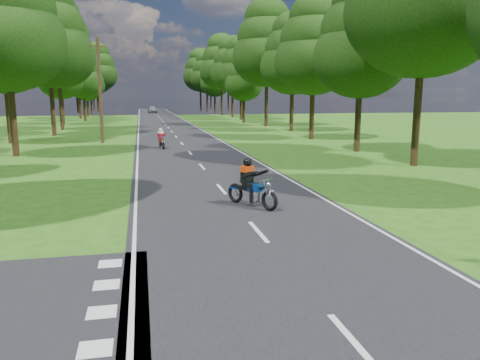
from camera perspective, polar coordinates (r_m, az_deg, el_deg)
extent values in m
plane|color=#2A5513|center=(10.99, 4.83, -9.33)|extent=(160.00, 160.00, 0.00)
cube|color=black|center=(60.09, -9.07, 6.69)|extent=(7.00, 140.00, 0.02)
cube|color=silver|center=(7.57, 14.05, -18.94)|extent=(0.12, 2.00, 0.01)
cube|color=silver|center=(12.81, 2.25, -6.30)|extent=(0.12, 2.00, 0.01)
cube|color=silver|center=(18.52, -2.29, -1.09)|extent=(0.12, 2.00, 0.01)
cube|color=silver|center=(24.37, -4.66, 1.64)|extent=(0.12, 2.00, 0.01)
cube|color=silver|center=(30.27, -6.11, 3.32)|extent=(0.12, 2.00, 0.01)
cube|color=silver|center=(36.21, -7.09, 4.44)|extent=(0.12, 2.00, 0.01)
cube|color=silver|center=(42.17, -7.80, 5.25)|extent=(0.12, 2.00, 0.01)
cube|color=silver|center=(48.13, -8.33, 5.85)|extent=(0.12, 2.00, 0.01)
cube|color=silver|center=(54.11, -8.74, 6.33)|extent=(0.12, 2.00, 0.01)
cube|color=silver|center=(60.09, -9.08, 6.70)|extent=(0.12, 2.00, 0.01)
cube|color=silver|center=(66.07, -9.35, 7.01)|extent=(0.12, 2.00, 0.01)
cube|color=silver|center=(72.06, -9.58, 7.27)|extent=(0.12, 2.00, 0.01)
cube|color=silver|center=(78.04, -9.77, 7.49)|extent=(0.12, 2.00, 0.01)
cube|color=silver|center=(84.03, -9.94, 7.68)|extent=(0.12, 2.00, 0.01)
cube|color=silver|center=(90.02, -10.08, 7.84)|extent=(0.12, 2.00, 0.01)
cube|color=silver|center=(96.02, -10.21, 7.98)|extent=(0.12, 2.00, 0.01)
cube|color=silver|center=(102.01, -10.32, 8.10)|extent=(0.12, 2.00, 0.01)
cube|color=silver|center=(108.00, -10.42, 8.22)|extent=(0.12, 2.00, 0.01)
cube|color=silver|center=(114.00, -10.50, 8.32)|extent=(0.12, 2.00, 0.01)
cube|color=silver|center=(119.99, -10.58, 8.40)|extent=(0.12, 2.00, 0.01)
cube|color=silver|center=(125.99, -10.66, 8.49)|extent=(0.12, 2.00, 0.01)
cube|color=silver|center=(60.01, -12.24, 6.59)|extent=(0.10, 140.00, 0.01)
cube|color=silver|center=(60.34, -5.92, 6.79)|extent=(0.10, 140.00, 0.01)
cube|color=silver|center=(7.59, -17.22, -19.05)|extent=(0.50, 0.50, 0.01)
cube|color=silver|center=(8.65, -16.50, -15.18)|extent=(0.50, 0.50, 0.01)
cube|color=silver|center=(9.75, -15.96, -12.17)|extent=(0.50, 0.50, 0.01)
cube|color=silver|center=(10.86, -15.53, -9.78)|extent=(0.50, 0.50, 0.01)
cylinder|color=black|center=(31.62, -25.88, 6.16)|extent=(0.40, 0.40, 3.91)
ellipsoid|color=#0E330B|center=(31.72, -26.58, 14.86)|extent=(6.85, 6.85, 5.82)
ellipsoid|color=#0E330B|center=(31.97, -26.87, 18.25)|extent=(5.87, 5.87, 4.99)
cylinder|color=black|center=(40.36, -26.32, 6.72)|extent=(0.40, 0.40, 3.79)
ellipsoid|color=#0E330B|center=(40.42, -26.86, 13.33)|extent=(6.64, 6.64, 5.64)
ellipsoid|color=#0E330B|center=(40.60, -27.08, 15.92)|extent=(5.69, 5.69, 4.84)
cylinder|color=black|center=(46.19, -21.84, 7.70)|extent=(0.40, 0.40, 4.32)
ellipsoid|color=#0E330B|center=(46.31, -22.30, 14.27)|extent=(7.56, 7.56, 6.42)
ellipsoid|color=#0E330B|center=(46.53, -22.48, 16.85)|extent=(6.48, 6.48, 5.51)
ellipsoid|color=#0E330B|center=(46.85, -22.67, 19.40)|extent=(4.86, 4.86, 4.13)
cylinder|color=black|center=(53.65, -20.96, 8.07)|extent=(0.40, 0.40, 4.40)
ellipsoid|color=#0E330B|center=(53.77, -21.34, 13.84)|extent=(7.71, 7.71, 6.55)
ellipsoid|color=#0E330B|center=(53.97, -21.50, 16.11)|extent=(6.60, 6.60, 5.61)
ellipsoid|color=#0E330B|center=(54.26, -21.65, 18.35)|extent=(4.95, 4.95, 4.21)
cylinder|color=black|center=(63.44, -20.80, 7.78)|extent=(0.40, 0.40, 3.20)
ellipsoid|color=#0E330B|center=(63.43, -21.03, 11.33)|extent=(5.60, 5.60, 4.76)
ellipsoid|color=#0E330B|center=(63.50, -21.13, 12.73)|extent=(4.80, 4.80, 4.08)
ellipsoid|color=#0E330B|center=(63.60, -21.22, 14.13)|extent=(3.60, 3.60, 3.06)
cylinder|color=black|center=(70.51, -18.39, 8.12)|extent=(0.40, 0.40, 3.22)
ellipsoid|color=#0E330B|center=(70.50, -18.58, 11.34)|extent=(5.64, 5.64, 4.79)
ellipsoid|color=#0E330B|center=(70.56, -18.66, 12.61)|extent=(4.83, 4.83, 4.11)
ellipsoid|color=#0E330B|center=(70.66, -18.73, 13.88)|extent=(3.62, 3.62, 3.08)
cylinder|color=black|center=(78.39, -18.92, 8.40)|extent=(0.40, 0.40, 3.61)
ellipsoid|color=#0E330B|center=(78.41, -19.11, 11.64)|extent=(6.31, 6.31, 5.37)
ellipsoid|color=#0E330B|center=(78.48, -19.19, 12.92)|extent=(5.41, 5.41, 4.60)
ellipsoid|color=#0E330B|center=(78.60, -19.27, 14.20)|extent=(4.06, 4.06, 3.45)
cylinder|color=black|center=(86.13, -18.05, 8.26)|extent=(0.40, 0.40, 2.67)
ellipsoid|color=#0E330B|center=(86.11, -18.17, 10.44)|extent=(4.67, 4.67, 3.97)
ellipsoid|color=#0E330B|center=(86.13, -18.22, 11.31)|extent=(4.00, 4.00, 3.40)
ellipsoid|color=#0E330B|center=(86.17, -18.27, 12.17)|extent=(3.00, 3.00, 2.55)
cylinder|color=black|center=(95.26, -17.63, 8.56)|extent=(0.40, 0.40, 3.09)
ellipsoid|color=#0E330B|center=(95.25, -17.76, 10.84)|extent=(5.40, 5.40, 4.59)
ellipsoid|color=#0E330B|center=(95.29, -17.81, 11.75)|extent=(4.63, 4.63, 3.93)
ellipsoid|color=#0E330B|center=(95.35, -17.86, 12.65)|extent=(3.47, 3.47, 2.95)
cylinder|color=black|center=(101.65, -16.76, 9.08)|extent=(0.40, 0.40, 4.48)
ellipsoid|color=#0E330B|center=(101.73, -16.93, 12.18)|extent=(7.84, 7.84, 6.66)
ellipsoid|color=#0E330B|center=(101.84, -16.99, 13.41)|extent=(6.72, 6.72, 5.71)
ellipsoid|color=#0E330B|center=(101.99, -17.06, 14.63)|extent=(5.04, 5.04, 4.28)
cylinder|color=black|center=(110.69, -16.93, 9.04)|extent=(0.40, 0.40, 4.09)
ellipsoid|color=#0E330B|center=(110.73, -17.07, 11.64)|extent=(7.16, 7.16, 6.09)
ellipsoid|color=#0E330B|center=(110.81, -17.12, 12.67)|extent=(6.14, 6.14, 5.22)
ellipsoid|color=#0E330B|center=(110.92, -17.18, 13.70)|extent=(4.61, 4.61, 3.92)
cylinder|color=black|center=(26.24, 20.71, 6.59)|extent=(0.40, 0.40, 4.56)
ellipsoid|color=#0E330B|center=(26.54, 21.52, 18.76)|extent=(7.98, 7.98, 6.78)
cylinder|color=black|center=(31.87, 14.15, 6.53)|extent=(0.40, 0.40, 3.49)
ellipsoid|color=#0E330B|center=(31.90, 14.50, 14.25)|extent=(6.12, 6.12, 5.20)
ellipsoid|color=#0E330B|center=(32.07, 14.64, 17.29)|extent=(5.24, 5.24, 4.46)
ellipsoid|color=#0E330B|center=(32.33, 14.79, 20.28)|extent=(3.93, 3.93, 3.34)
cylinder|color=black|center=(40.08, 8.75, 7.57)|extent=(0.40, 0.40, 3.69)
ellipsoid|color=#0E330B|center=(40.13, 8.93, 14.07)|extent=(6.46, 6.46, 5.49)
ellipsoid|color=#0E330B|center=(40.29, 9.01, 16.62)|extent=(5.54, 5.54, 4.71)
ellipsoid|color=#0E330B|center=(40.53, 9.08, 19.15)|extent=(4.15, 4.15, 3.53)
cylinder|color=black|center=(48.78, 6.30, 8.13)|extent=(0.40, 0.40, 3.74)
ellipsoid|color=#0E330B|center=(48.82, 6.41, 13.54)|extent=(6.55, 6.55, 5.57)
ellipsoid|color=#0E330B|center=(48.96, 6.46, 15.68)|extent=(5.62, 5.62, 4.77)
ellipsoid|color=#0E330B|center=(49.17, 6.50, 17.79)|extent=(4.21, 4.21, 3.58)
cylinder|color=black|center=(56.59, 3.22, 8.93)|extent=(0.40, 0.40, 4.64)
ellipsoid|color=#0E330B|center=(56.74, 3.28, 14.71)|extent=(8.12, 8.12, 6.91)
ellipsoid|color=#0E330B|center=(56.96, 3.31, 16.98)|extent=(6.96, 6.96, 5.92)
ellipsoid|color=#0E330B|center=(57.26, 3.33, 19.23)|extent=(5.22, 5.22, 4.44)
cylinder|color=black|center=(63.33, 0.47, 8.31)|extent=(0.40, 0.40, 2.91)
ellipsoid|color=#0E330B|center=(63.30, 0.47, 11.55)|extent=(5.09, 5.09, 4.33)
ellipsoid|color=#0E330B|center=(63.35, 0.48, 12.83)|extent=(4.36, 4.36, 3.71)
ellipsoid|color=#0E330B|center=(63.43, 0.48, 14.11)|extent=(3.27, 3.27, 2.78)
cylinder|color=black|center=(70.88, 0.13, 8.91)|extent=(0.40, 0.40, 3.88)
ellipsoid|color=#0E330B|center=(70.92, 0.13, 12.77)|extent=(6.78, 6.78, 5.77)
ellipsoid|color=#0E330B|center=(71.03, 0.13, 14.29)|extent=(5.81, 5.81, 4.94)
ellipsoid|color=#0E330B|center=(71.18, 0.13, 15.81)|extent=(4.36, 4.36, 3.71)
cylinder|color=black|center=(79.24, -0.93, 9.17)|extent=(0.40, 0.40, 4.18)
ellipsoid|color=#0E330B|center=(79.30, -0.94, 12.89)|extent=(7.31, 7.31, 6.21)
ellipsoid|color=#0E330B|center=(79.42, -0.94, 14.36)|extent=(6.27, 6.27, 5.33)
ellipsoid|color=#0E330B|center=(79.59, -0.95, 15.82)|extent=(4.70, 4.70, 4.00)
cylinder|color=black|center=(88.00, -2.25, 9.43)|extent=(0.40, 0.40, 4.63)
ellipsoid|color=#0E330B|center=(88.09, -2.28, 13.14)|extent=(8.11, 8.11, 6.89)
ellipsoid|color=#0E330B|center=(88.23, -2.29, 14.60)|extent=(6.95, 6.95, 5.91)
ellipsoid|color=#0E330B|center=(88.43, -2.30, 16.06)|extent=(5.21, 5.21, 4.43)
cylinder|color=black|center=(95.18, -3.06, 9.10)|extent=(0.40, 0.40, 3.36)
ellipsoid|color=#0E330B|center=(95.18, -3.09, 11.60)|extent=(5.88, 5.88, 5.00)
ellipsoid|color=#0E330B|center=(95.23, -3.10, 12.58)|extent=(5.04, 5.04, 4.29)
ellipsoid|color=#0E330B|center=(95.31, -3.11, 13.57)|extent=(3.78, 3.78, 3.21)
cylinder|color=black|center=(102.24, -4.01, 9.38)|extent=(0.40, 0.40, 4.09)
ellipsoid|color=#0E330B|center=(102.28, -4.05, 12.20)|extent=(7.15, 7.15, 6.08)
ellipsoid|color=#0E330B|center=(102.37, -4.06, 13.31)|extent=(6.13, 6.13, 5.21)
ellipsoid|color=#0E330B|center=(102.49, -4.07, 14.43)|extent=(4.60, 4.60, 3.91)
cylinder|color=black|center=(109.87, -4.82, 9.54)|extent=(0.40, 0.40, 4.48)
ellipsoid|color=#0E330B|center=(109.93, -4.86, 12.41)|extent=(7.84, 7.84, 6.66)
ellipsoid|color=#0E330B|center=(110.04, -4.88, 13.55)|extent=(6.72, 6.72, 5.71)
ellipsoid|color=#0E330B|center=(110.18, -4.90, 14.68)|extent=(5.04, 5.04, 4.28)
cylinder|color=black|center=(120.41, -17.37, 9.02)|extent=(0.40, 0.40, 3.84)
ellipsoid|color=#0E330B|center=(120.44, -17.49, 11.27)|extent=(6.72, 6.72, 5.71)
ellipsoid|color=#0E330B|center=(120.50, -17.54, 12.16)|extent=(5.76, 5.76, 4.90)
ellipsoid|color=#0E330B|center=(120.59, -17.59, 13.05)|extent=(4.32, 4.32, 3.67)
cylinder|color=black|center=(123.23, -3.56, 9.56)|extent=(0.40, 0.40, 4.16)
ellipsoid|color=#0E330B|center=(123.27, -3.58, 11.94)|extent=(7.28, 7.28, 6.19)
ellipsoid|color=#0E330B|center=(123.35, -3.59, 12.88)|extent=(6.24, 6.24, 5.30)
ellipsoid|color=#0E330B|center=(123.46, -3.61, 13.82)|extent=(4.68, 4.68, 3.98)
cylinder|color=black|center=(105.72, -19.20, 8.72)|extent=(0.40, 0.40, 3.52)
ellipsoid|color=#0E330B|center=(105.73, -19.34, 11.06)|extent=(6.16, 6.16, 5.24)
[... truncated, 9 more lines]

